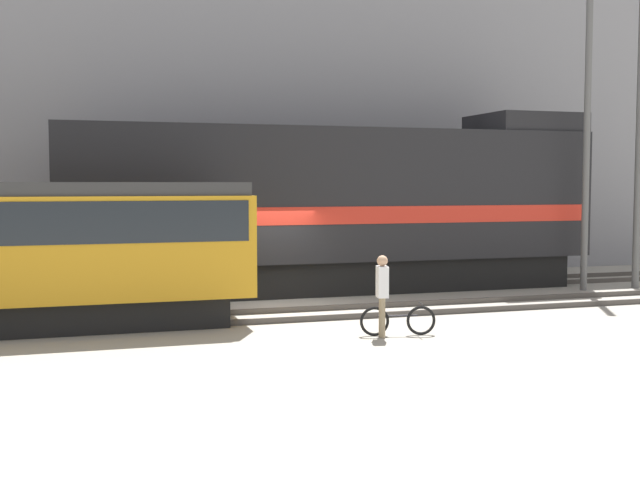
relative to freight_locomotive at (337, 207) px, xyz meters
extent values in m
plane|color=#9E998C|center=(-2.41, -2.74, -2.56)|extent=(120.00, 120.00, 0.00)
cube|color=#47423D|center=(-2.41, -4.96, -2.49)|extent=(60.00, 0.07, 0.14)
cube|color=#47423D|center=(-2.41, -3.53, -2.49)|extent=(60.00, 0.07, 0.14)
cube|color=#47423D|center=(-2.41, -0.72, -2.49)|extent=(60.00, 0.07, 0.14)
cube|color=#47423D|center=(-2.41, 0.72, -2.49)|extent=(60.00, 0.07, 0.14)
cube|color=gray|center=(-2.41, 6.82, 4.34)|extent=(40.22, 6.00, 13.81)
cube|color=black|center=(-0.13, 0.00, -2.06)|extent=(14.76, 2.55, 1.00)
cube|color=black|center=(-0.13, 0.00, 0.37)|extent=(16.05, 3.00, 3.86)
cube|color=red|center=(-0.13, 0.00, -0.21)|extent=(15.73, 3.04, 0.50)
cube|color=black|center=(6.39, 0.00, 2.60)|extent=(3.00, 2.85, 0.60)
cube|color=black|center=(-8.43, -4.25, -2.21)|extent=(8.29, 2.00, 0.70)
cube|color=orange|center=(-8.43, -4.25, -0.72)|extent=(9.42, 2.50, 2.29)
cube|color=#1E2328|center=(-8.43, -4.25, -0.12)|extent=(9.05, 2.54, 0.90)
cube|color=#333333|center=(-8.43, -4.25, 0.58)|extent=(9.24, 2.38, 0.30)
torus|color=black|center=(-0.53, -7.30, -2.24)|extent=(0.64, 0.19, 0.64)
torus|color=black|center=(-1.52, -7.10, -2.24)|extent=(0.64, 0.19, 0.64)
cylinder|color=black|center=(-1.03, -7.20, -2.13)|extent=(0.85, 0.20, 0.04)
cylinder|color=black|center=(-1.37, -7.13, -2.10)|extent=(0.03, 0.03, 0.29)
cylinder|color=#262626|center=(-0.53, -7.30, -1.87)|extent=(0.11, 0.44, 0.02)
cylinder|color=#8C7A5B|center=(-1.40, -7.19, -2.13)|extent=(0.11, 0.11, 0.86)
cylinder|color=#8C7A5B|center=(-1.44, -7.35, -2.13)|extent=(0.11, 0.11, 0.86)
cube|color=white|center=(-1.42, -7.27, -1.37)|extent=(0.29, 0.40, 0.66)
sphere|color=tan|center=(-1.42, -7.27, -0.93)|extent=(0.23, 0.23, 0.23)
cylinder|color=#595959|center=(7.24, -2.12, 2.26)|extent=(0.20, 0.20, 9.63)
cylinder|color=#595959|center=(9.14, -2.12, 1.90)|extent=(0.22, 0.22, 8.92)
camera|label=1|loc=(-7.68, -22.91, 0.70)|focal=45.00mm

